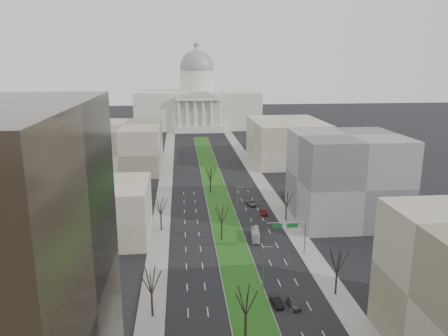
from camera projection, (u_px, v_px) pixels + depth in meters
ground at (216, 193)px, 147.51m from camera, size 600.00×600.00×0.00m
median at (217, 193)px, 146.50m from camera, size 8.00×222.03×0.20m
sidewalk_left at (161, 221)px, 121.64m from camera, size 5.00×330.00×0.15m
sidewalk_right at (284, 216)px, 125.04m from camera, size 5.00×330.00×0.15m
capitol at (197, 103)px, 288.06m from camera, size 80.00×46.00×55.00m
building_beige_left at (96, 211)px, 108.81m from camera, size 26.00×22.00×14.00m
building_grey_right at (347, 177)px, 120.88m from camera, size 28.00×26.00×24.00m
building_far_left at (124, 146)px, 180.57m from camera, size 30.00×40.00×18.00m
building_far_right at (287, 141)px, 192.21m from camera, size 30.00×40.00×18.00m
tree_left_mid at (151, 280)px, 74.61m from camera, size 5.40×5.40×9.72m
tree_left_far at (161, 206)px, 113.28m from camera, size 5.28×5.28×9.50m
tree_right_mid at (338, 260)px, 81.78m from camera, size 5.52×5.52×9.94m
tree_right_far at (287, 198)px, 120.57m from camera, size 5.04×5.04×9.07m
tree_median_a at (246, 300)px, 68.37m from camera, size 5.40×5.40×9.72m
tree_median_b at (222, 214)px, 107.00m from camera, size 5.40×5.40×9.72m
tree_median_c at (210, 173)px, 145.63m from camera, size 5.40×5.40×9.72m
streetlamp_median_b at (264, 268)px, 83.94m from camera, size 1.90×0.20×9.16m
streetlamp_median_c at (237, 202)px, 122.57m from camera, size 1.90×0.20×9.16m
mast_arm_signs at (294, 230)px, 99.09m from camera, size 9.12×0.24×8.09m
car_grey_near at (293, 303)px, 79.18m from camera, size 2.23×4.31×1.40m
car_black at (277, 301)px, 79.86m from camera, size 1.88×4.42×1.42m
car_red at (264, 212)px, 126.70m from camera, size 2.24×4.57×1.28m
car_grey_far at (251, 203)px, 134.85m from camera, size 3.18×5.41×1.41m
box_van at (255, 234)px, 109.53m from camera, size 2.86×8.36×2.28m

